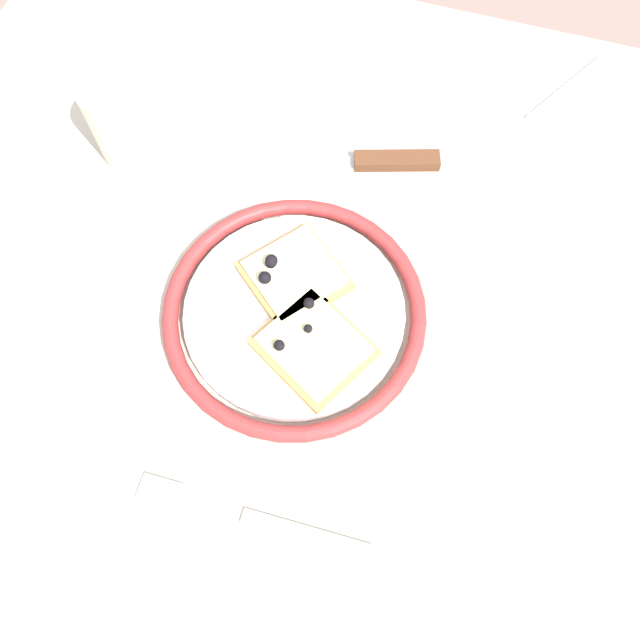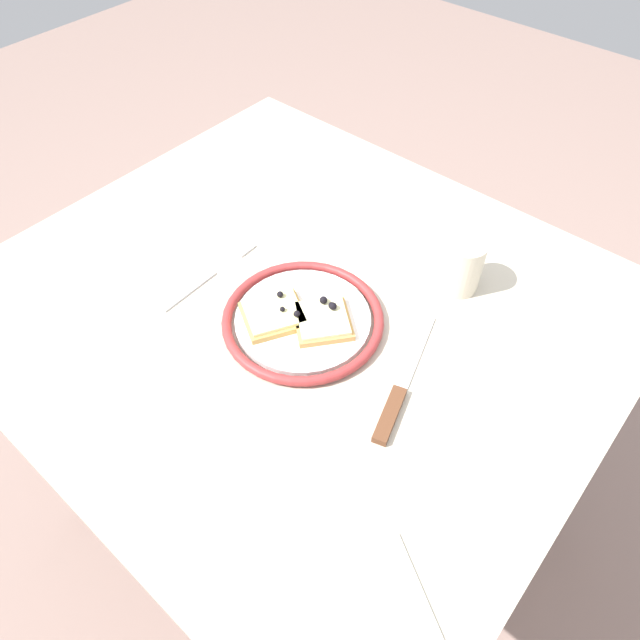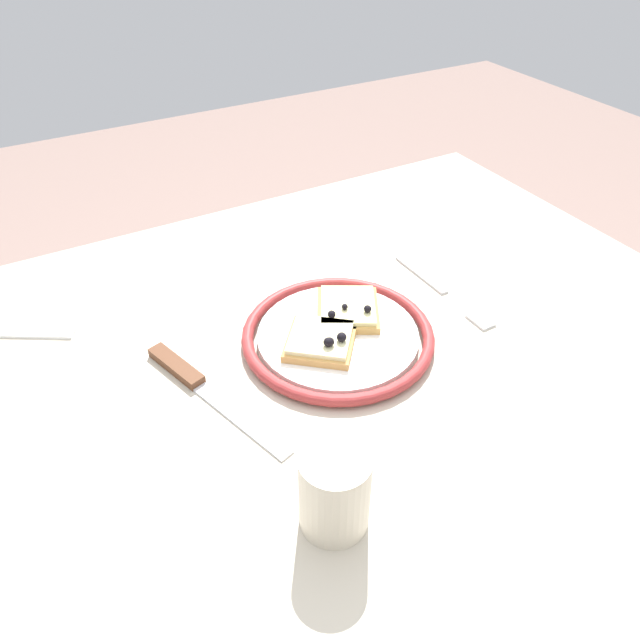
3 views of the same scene
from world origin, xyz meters
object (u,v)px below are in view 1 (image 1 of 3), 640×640
at_px(pizza_slice_far, 314,346).
at_px(fork, 250,518).
at_px(plate, 294,312).
at_px(napkin, 608,115).
at_px(dining_table, 260,379).
at_px(knife, 366,162).
at_px(pizza_slice_near, 293,275).
at_px(cup, 124,122).

height_order(pizza_slice_far, fork, pizza_slice_far).
relative_size(plate, pizza_slice_far, 2.08).
distance_m(pizza_slice_far, fork, 0.16).
bearing_deg(napkin, fork, 155.42).
bearing_deg(dining_table, knife, -12.24).
height_order(dining_table, knife, knife).
height_order(pizza_slice_near, napkin, pizza_slice_near).
height_order(plate, pizza_slice_near, pizza_slice_near).
height_order(plate, cup, cup).
relative_size(dining_table, napkin, 6.95).
bearing_deg(knife, cup, 102.69).
xyz_separation_m(plate, cup, (0.14, 0.22, 0.04)).
xyz_separation_m(fork, napkin, (0.52, -0.24, 0.00)).
relative_size(dining_table, plate, 3.90).
relative_size(dining_table, knife, 4.11).
xyz_separation_m(pizza_slice_near, cup, (0.10, 0.21, 0.02)).
height_order(dining_table, plate, plate).
bearing_deg(knife, pizza_slice_near, 169.85).
bearing_deg(knife, plate, 174.61).
bearing_deg(dining_table, plate, -38.97).
xyz_separation_m(dining_table, knife, (0.23, -0.05, 0.11)).
distance_m(pizza_slice_far, knife, 0.22).
bearing_deg(dining_table, fork, -160.15).
distance_m(pizza_slice_far, napkin, 0.43).
height_order(dining_table, napkin, napkin).
bearing_deg(cup, knife, -77.31).
relative_size(knife, napkin, 1.69).
bearing_deg(cup, pizza_slice_far, -123.55).
distance_m(dining_table, fork, 0.19).
distance_m(plate, napkin, 0.42).
relative_size(cup, napkin, 0.65).
xyz_separation_m(pizza_slice_far, cup, (0.17, 0.25, 0.02)).
height_order(dining_table, pizza_slice_near, pizza_slice_near).
xyz_separation_m(pizza_slice_far, knife, (0.22, 0.01, -0.02)).
bearing_deg(pizza_slice_near, napkin, -41.82).
xyz_separation_m(plate, pizza_slice_near, (0.03, 0.01, 0.01)).
bearing_deg(pizza_slice_near, plate, -161.32).
xyz_separation_m(knife, fork, (-0.38, -0.00, -0.00)).
bearing_deg(plate, pizza_slice_far, -137.89).
distance_m(plate, pizza_slice_far, 0.04).
height_order(dining_table, cup, cup).
height_order(plate, knife, plate).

